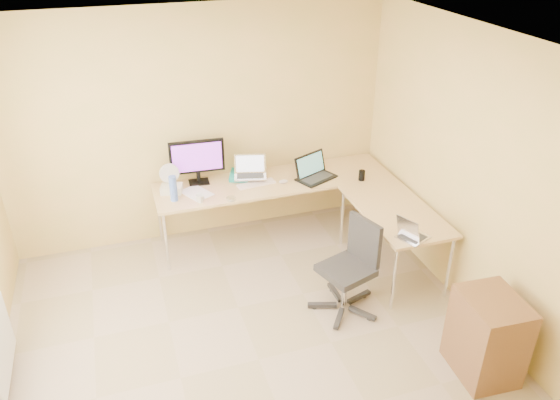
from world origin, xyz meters
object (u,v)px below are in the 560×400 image
object	(u,v)px
monitor	(197,162)
water_bottle	(173,189)
keyboard	(256,184)
laptop_center	(250,167)
office_chair	(346,266)
desk_return	(392,239)
mug	(200,199)
desk_fan	(169,177)
cabinet	(487,337)
laptop_return	(414,228)
desk_main	(274,209)
laptop_black	(317,168)

from	to	relation	value
monitor	water_bottle	bearing A→B (deg)	-131.34
keyboard	monitor	bearing A→B (deg)	150.53
laptop_center	office_chair	bearing A→B (deg)	-57.37
keyboard	desk_return	bearing A→B (deg)	-45.87
laptop_center	mug	world-z (taller)	laptop_center
desk_fan	office_chair	xyz separation A→B (m)	(1.37, -1.63, -0.37)
keyboard	laptop_center	bearing A→B (deg)	98.20
laptop_center	mug	size ratio (longest dim) A/B	3.75
laptop_center	desk_fan	size ratio (longest dim) A/B	1.30
desk_fan	cabinet	distance (m)	3.49
desk_fan	cabinet	world-z (taller)	desk_fan
keyboard	laptop_return	distance (m)	1.84
desk_return	office_chair	size ratio (longest dim) A/B	1.39
desk_fan	cabinet	size ratio (longest dim) A/B	0.36
desk_return	desk_main	bearing A→B (deg)	134.27
keyboard	laptop_black	bearing A→B (deg)	-12.71
laptop_center	desk_fan	bearing A→B (deg)	-171.80
keyboard	laptop_return	bearing A→B (deg)	-60.88
laptop_return	cabinet	distance (m)	1.12
desk_return	desk_fan	xyz separation A→B (m)	(-2.10, 1.18, 0.50)
keyboard	cabinet	distance (m)	2.80
desk_main	desk_return	distance (m)	1.40
mug	office_chair	xyz separation A→B (m)	(1.12, -1.20, -0.27)
keyboard	desk_main	bearing A→B (deg)	3.58
desk_return	cabinet	bearing A→B (deg)	-88.71
desk_main	laptop_return	size ratio (longest dim) A/B	8.78
monitor	cabinet	world-z (taller)	monitor
desk_return	laptop_return	distance (m)	0.71
monitor	desk_main	bearing A→B (deg)	-10.49
laptop_black	mug	size ratio (longest dim) A/B	4.57
laptop_return	laptop_center	bearing A→B (deg)	11.54
mug	office_chair	distance (m)	1.67
monitor	mug	bearing A→B (deg)	-95.49
keyboard	mug	world-z (taller)	mug
laptop_black	mug	distance (m)	1.35
keyboard	mug	size ratio (longest dim) A/B	4.48
laptop_black	keyboard	distance (m)	0.70
keyboard	mug	bearing A→B (deg)	-169.80
cabinet	desk_fan	bearing A→B (deg)	131.81
laptop_black	desk_fan	world-z (taller)	same
laptop_return	water_bottle	bearing A→B (deg)	31.41
mug	cabinet	xyz separation A→B (m)	(1.89, -2.29, -0.41)
desk_main	cabinet	bearing A→B (deg)	-68.27
mug	cabinet	bearing A→B (deg)	-50.43
water_bottle	monitor	bearing A→B (deg)	45.25
keyboard	laptop_return	xyz separation A→B (m)	(1.09, -1.48, 0.09)
desk_main	mug	xyz separation A→B (m)	(-0.88, -0.25, 0.41)
desk_main	office_chair	distance (m)	1.48
laptop_center	cabinet	xyz separation A→B (m)	(1.26, -2.61, -0.53)
desk_fan	laptop_return	size ratio (longest dim) A/B	0.90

